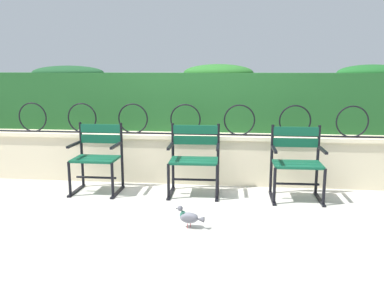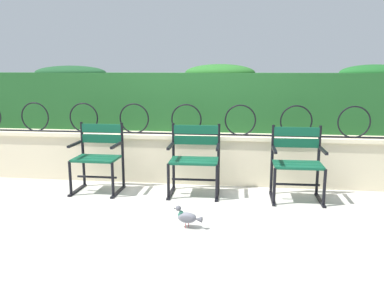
{
  "view_description": "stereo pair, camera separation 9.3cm",
  "coord_description": "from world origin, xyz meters",
  "px_view_note": "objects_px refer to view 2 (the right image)",
  "views": [
    {
      "loc": [
        0.55,
        -4.79,
        1.56
      ],
      "look_at": [
        0.0,
        0.03,
        0.55
      ],
      "focal_mm": 38.27,
      "sensor_mm": 36.0,
      "label": 1
    },
    {
      "loc": [
        0.65,
        -4.78,
        1.56
      ],
      "look_at": [
        0.0,
        0.03,
        0.55
      ],
      "focal_mm": 38.27,
      "sensor_mm": 36.0,
      "label": 2
    }
  ],
  "objects_px": {
    "park_chair_right": "(297,161)",
    "park_chair_centre": "(195,157)",
    "pigeon_near_chairs": "(187,217)",
    "park_chair_left": "(98,155)"
  },
  "relations": [
    {
      "from": "park_chair_left",
      "to": "park_chair_right",
      "type": "xyz_separation_m",
      "value": [
        2.5,
        -0.02,
        0.0
      ]
    },
    {
      "from": "park_chair_right",
      "to": "park_chair_centre",
      "type": "bearing_deg",
      "value": 177.45
    },
    {
      "from": "park_chair_centre",
      "to": "pigeon_near_chairs",
      "type": "bearing_deg",
      "value": -86.25
    },
    {
      "from": "park_chair_left",
      "to": "pigeon_near_chairs",
      "type": "bearing_deg",
      "value": -40.4
    },
    {
      "from": "park_chair_left",
      "to": "park_chair_right",
      "type": "bearing_deg",
      "value": -0.36
    },
    {
      "from": "park_chair_centre",
      "to": "park_chair_right",
      "type": "relative_size",
      "value": 0.99
    },
    {
      "from": "park_chair_left",
      "to": "park_chair_centre",
      "type": "xyz_separation_m",
      "value": [
        1.25,
        0.04,
        0.0
      ]
    },
    {
      "from": "park_chair_left",
      "to": "park_chair_centre",
      "type": "height_order",
      "value": "park_chair_centre"
    },
    {
      "from": "park_chair_left",
      "to": "park_chair_centre",
      "type": "distance_m",
      "value": 1.25
    },
    {
      "from": "park_chair_centre",
      "to": "park_chair_left",
      "type": "bearing_deg",
      "value": -178.16
    }
  ]
}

